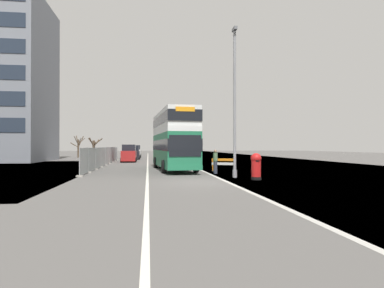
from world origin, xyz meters
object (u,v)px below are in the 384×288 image
object	(u,v)px
red_pillar_postbox	(256,165)
roadworks_barrier	(224,163)
lamppost_foreground	(235,106)
car_receding_far	(136,152)
car_oncoming_near	(129,154)
car_receding_mid	(133,153)
double_decker_bus	(173,139)
pedestrian_at_kerb	(215,162)

from	to	relation	value
red_pillar_postbox	roadworks_barrier	xyz separation A→B (m)	(-0.51, 6.68, -0.22)
lamppost_foreground	car_receding_far	distance (m)	42.14
red_pillar_postbox	car_oncoming_near	world-z (taller)	car_oncoming_near
red_pillar_postbox	car_receding_mid	bearing A→B (deg)	104.50
car_receding_mid	lamppost_foreground	bearing A→B (deg)	-76.41
lamppost_foreground	roadworks_barrier	bearing A→B (deg)	85.28
car_oncoming_near	car_receding_far	bearing A→B (deg)	89.35
double_decker_bus	pedestrian_at_kerb	distance (m)	5.51
car_oncoming_near	car_receding_mid	bearing A→B (deg)	88.82
lamppost_foreground	red_pillar_postbox	bearing A→B (deg)	-58.31
pedestrian_at_kerb	lamppost_foreground	bearing A→B (deg)	-79.46
double_decker_bus	car_receding_far	world-z (taller)	double_decker_bus
car_receding_far	pedestrian_at_kerb	size ratio (longest dim) A/B	2.48
lamppost_foreground	double_decker_bus	bearing A→B (deg)	113.75
car_receding_mid	double_decker_bus	bearing A→B (deg)	-79.82
red_pillar_postbox	car_receding_far	distance (m)	43.65
double_decker_bus	lamppost_foreground	xyz separation A→B (m)	(3.40, -7.73, 1.98)
car_receding_mid	pedestrian_at_kerb	bearing A→B (deg)	-76.07
lamppost_foreground	car_oncoming_near	xyz separation A→B (m)	(-8.01, 23.25, -3.56)
car_oncoming_near	car_receding_far	distance (m)	18.01
double_decker_bus	red_pillar_postbox	distance (m)	10.35
double_decker_bus	car_receding_far	distance (m)	33.86
double_decker_bus	car_receding_mid	bearing A→B (deg)	100.18
roadworks_barrier	double_decker_bus	bearing A→B (deg)	146.23
car_oncoming_near	car_receding_mid	distance (m)	9.10
lamppost_foreground	red_pillar_postbox	world-z (taller)	lamppost_foreground
pedestrian_at_kerb	car_receding_far	bearing A→B (deg)	100.73
roadworks_barrier	car_receding_far	size ratio (longest dim) A/B	0.43
roadworks_barrier	car_receding_mid	xyz separation A→B (m)	(-8.25, 27.18, 0.27)
pedestrian_at_kerb	red_pillar_postbox	bearing A→B (deg)	-72.17
pedestrian_at_kerb	double_decker_bus	bearing A→B (deg)	122.16
red_pillar_postbox	car_receding_mid	size ratio (longest dim) A/B	0.38
roadworks_barrier	car_receding_mid	distance (m)	28.40
red_pillar_postbox	car_oncoming_near	xyz separation A→B (m)	(-8.94, 24.76, 0.17)
lamppost_foreground	pedestrian_at_kerb	world-z (taller)	lamppost_foreground
double_decker_bus	car_oncoming_near	distance (m)	16.27
lamppost_foreground	car_receding_mid	size ratio (longest dim) A/B	2.30
lamppost_foreground	car_receding_mid	xyz separation A→B (m)	(-7.82, 32.35, -3.68)
roadworks_barrier	car_oncoming_near	size ratio (longest dim) A/B	0.42
double_decker_bus	car_oncoming_near	bearing A→B (deg)	106.54
roadworks_barrier	car_oncoming_near	xyz separation A→B (m)	(-8.43, 18.08, 0.39)
double_decker_bus	roadworks_barrier	world-z (taller)	double_decker_bus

